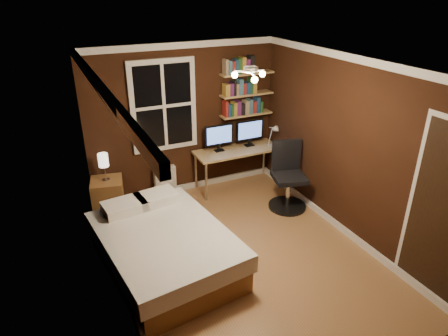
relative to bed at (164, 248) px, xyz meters
name	(u,v)px	position (x,y,z in m)	size (l,w,h in m)	color
floor	(242,254)	(1.00, -0.19, -0.28)	(4.20, 4.20, 0.00)	#91603A
wall_back	(185,121)	(1.00, 1.91, 0.97)	(3.20, 0.04, 2.50)	black
wall_left	(110,197)	(-0.60, -0.19, 0.97)	(0.04, 4.20, 2.50)	black
wall_right	(348,149)	(2.60, -0.19, 0.97)	(0.04, 4.20, 2.50)	black
ceiling	(246,65)	(1.00, -0.19, 2.22)	(3.20, 4.20, 0.02)	white
window	(163,106)	(0.65, 1.87, 1.27)	(1.06, 0.06, 1.46)	silver
door	(443,218)	(2.59, -1.74, 0.74)	(0.03, 0.82, 2.05)	black
ceiling_fixture	(251,76)	(1.00, -0.29, 2.12)	(0.44, 0.44, 0.18)	beige
bookshelf_lower	(246,114)	(2.08, 1.79, 0.97)	(0.92, 0.22, 0.03)	#A58350
books_row_lower	(246,107)	(2.08, 1.79, 1.10)	(0.66, 0.16, 0.23)	maroon
bookshelf_middle	(247,94)	(2.08, 1.79, 1.32)	(0.92, 0.22, 0.03)	#A58350
books_row_middle	(247,87)	(2.08, 1.79, 1.45)	(0.54, 0.16, 0.23)	navy
bookshelf_upper	(247,73)	(2.08, 1.79, 1.67)	(0.92, 0.22, 0.03)	#A58350
books_row_upper	(247,65)	(2.08, 1.79, 1.80)	(0.48, 0.16, 0.23)	#245424
bed	(164,248)	(0.00, 0.00, 0.00)	(1.65, 2.12, 0.67)	brown
nightstand	(108,197)	(-0.40, 1.62, 0.01)	(0.47, 0.47, 0.58)	brown
bedside_lamp	(104,167)	(-0.40, 1.62, 0.52)	(0.15, 0.15, 0.43)	beige
radiator	(165,181)	(0.58, 1.80, -0.02)	(0.36, 0.12, 0.53)	silver
desk	(237,153)	(1.83, 1.61, 0.36)	(1.49, 0.56, 0.71)	#A58350
monitor_left	(219,138)	(1.52, 1.68, 0.65)	(0.50, 0.12, 0.46)	black
monitor_right	(250,133)	(2.10, 1.68, 0.65)	(0.50, 0.12, 0.46)	black
desk_lamp	(273,135)	(2.42, 1.43, 0.64)	(0.14, 0.32, 0.44)	silver
office_chair	(288,182)	(2.25, 0.65, 0.14)	(0.60, 0.60, 1.09)	black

